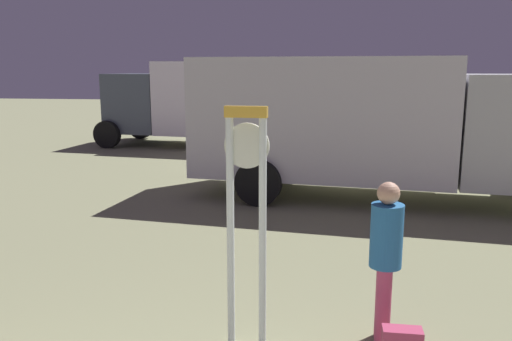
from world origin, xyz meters
The scene contains 4 objects.
standing_clock centered at (0.45, 2.61, 1.38)m, with size 0.41×0.11×2.27m.
person_near_clock centered at (1.74, 2.85, 0.88)m, with size 0.30×0.30×1.58m.
box_truck_near centered at (1.81, 8.59, 1.57)m, with size 7.30×3.11×2.81m.
box_truck_far centered at (-2.65, 15.05, 1.56)m, with size 7.33×3.29×2.81m.
Camera 1 is at (1.19, -1.88, 2.60)m, focal length 36.30 mm.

